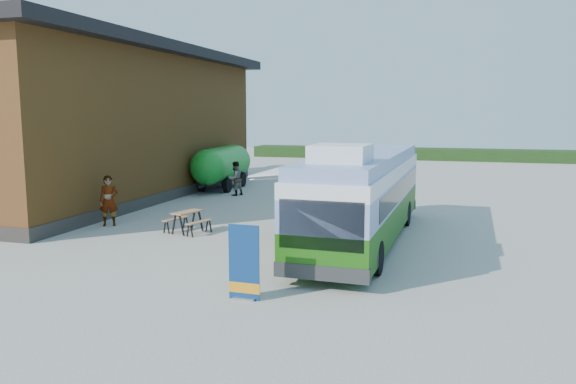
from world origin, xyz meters
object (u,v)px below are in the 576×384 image
(picnic_table, at_px, (187,217))
(slurry_tanker, at_px, (222,165))
(person_a, at_px, (109,201))
(person_b, at_px, (235,178))
(bus, at_px, (364,194))
(banner, at_px, (244,269))

(picnic_table, height_order, slurry_tanker, slurry_tanker)
(person_a, height_order, person_b, person_a)
(bus, distance_m, banner, 6.71)
(bus, relative_size, banner, 6.39)
(picnic_table, bearing_deg, person_b, 116.80)
(picnic_table, distance_m, person_a, 3.41)
(banner, height_order, picnic_table, banner)
(picnic_table, relative_size, person_a, 0.85)
(bus, xyz_separation_m, banner, (-1.68, -6.44, -0.91))
(banner, distance_m, person_a, 10.20)
(person_b, bearing_deg, slurry_tanker, -114.40)
(person_b, relative_size, slurry_tanker, 0.27)
(person_a, bearing_deg, person_b, 52.55)
(person_a, bearing_deg, banner, -66.42)
(banner, distance_m, picnic_table, 7.65)
(bus, height_order, person_b, bus)
(banner, xyz_separation_m, person_b, (-6.29, 15.15, 0.16))
(bus, xyz_separation_m, person_a, (-9.56, 0.03, -0.66))
(person_a, bearing_deg, picnic_table, -31.93)
(slurry_tanker, bearing_deg, banner, -68.10)
(banner, height_order, slurry_tanker, slurry_tanker)
(banner, bearing_deg, person_a, 142.24)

